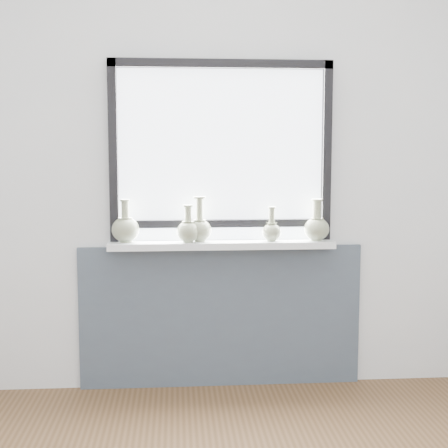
{
  "coord_description": "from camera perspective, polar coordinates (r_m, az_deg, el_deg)",
  "views": [
    {
      "loc": [
        -0.27,
        -1.9,
        1.41
      ],
      "look_at": [
        0.0,
        1.55,
        1.02
      ],
      "focal_mm": 50.0,
      "sensor_mm": 36.0,
      "label": 1
    }
  ],
  "objects": [
    {
      "name": "vase_a",
      "position": [
        3.65,
        -9.0,
        -0.36
      ],
      "size": [
        0.16,
        0.16,
        0.25
      ],
      "rotation": [
        0.0,
        0.0,
        -0.38
      ],
      "color": "gray",
      "rests_on": "windowsill"
    },
    {
      "name": "vase_b",
      "position": [
        3.61,
        -3.3,
        -0.54
      ],
      "size": [
        0.13,
        0.13,
        0.22
      ],
      "rotation": [
        0.0,
        0.0,
        -0.12
      ],
      "color": "gray",
      "rests_on": "windowsill"
    },
    {
      "name": "apron_panel",
      "position": [
        3.82,
        -0.27,
        -8.45
      ],
      "size": [
        1.7,
        0.03,
        0.86
      ],
      "primitive_type": "cube",
      "color": "#404C5A",
      "rests_on": "ground"
    },
    {
      "name": "back_wall",
      "position": [
        3.72,
        -0.31,
        4.74
      ],
      "size": [
        3.6,
        0.02,
        2.6
      ],
      "primitive_type": "cube",
      "color": "silver",
      "rests_on": "ground"
    },
    {
      "name": "windowsill",
      "position": [
        3.66,
        -0.19,
        -1.9
      ],
      "size": [
        1.32,
        0.18,
        0.04
      ],
      "primitive_type": "cube",
      "color": "white",
      "rests_on": "apron_panel"
    },
    {
      "name": "vase_d",
      "position": [
        3.67,
        4.38,
        -0.58
      ],
      "size": [
        0.11,
        0.11,
        0.2
      ],
      "rotation": [
        0.0,
        0.0,
        0.39
      ],
      "color": "gray",
      "rests_on": "windowsill"
    },
    {
      "name": "vase_e",
      "position": [
        3.71,
        8.47,
        -0.26
      ],
      "size": [
        0.15,
        0.15,
        0.25
      ],
      "rotation": [
        0.0,
        0.0,
        -0.08
      ],
      "color": "gray",
      "rests_on": "windowsill"
    },
    {
      "name": "vase_c",
      "position": [
        3.64,
        -2.25,
        -0.36
      ],
      "size": [
        0.14,
        0.14,
        0.26
      ],
      "rotation": [
        0.0,
        0.0,
        -0.16
      ],
      "color": "gray",
      "rests_on": "windowsill"
    },
    {
      "name": "window",
      "position": [
        3.68,
        -0.27,
        6.92
      ],
      "size": [
        1.3,
        0.06,
        1.05
      ],
      "color": "black",
      "rests_on": "windowsill"
    }
  ]
}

